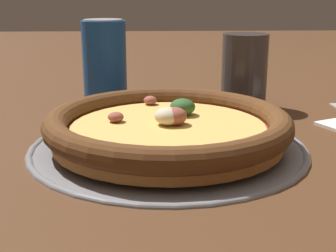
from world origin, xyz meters
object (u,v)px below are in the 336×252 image
(pizza_tray, at_px, (168,145))
(pizza, at_px, (168,126))
(beverage_can, at_px, (105,61))
(drinking_cup, at_px, (244,71))

(pizza_tray, height_order, pizza, pizza)
(pizza, bearing_deg, beverage_can, -159.10)
(pizza, xyz_separation_m, drinking_cup, (-0.18, 0.12, 0.03))
(pizza, distance_m, drinking_cup, 0.22)
(pizza, distance_m, beverage_can, 0.24)
(beverage_can, bearing_deg, pizza_tray, 20.87)
(pizza_tray, xyz_separation_m, beverage_can, (-0.23, -0.09, 0.06))
(pizza_tray, height_order, drinking_cup, drinking_cup)
(pizza, height_order, drinking_cup, drinking_cup)
(pizza_tray, xyz_separation_m, pizza, (-0.00, 0.00, 0.02))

